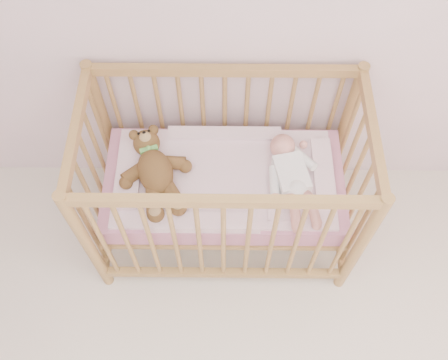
# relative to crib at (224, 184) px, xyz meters

# --- Properties ---
(crib) EXTENTS (1.36, 0.76, 1.00)m
(crib) POSITION_rel_crib_xyz_m (0.00, 0.00, 0.00)
(crib) COLOR #AC7F49
(crib) RESTS_ON floor
(mattress) EXTENTS (1.22, 0.62, 0.13)m
(mattress) POSITION_rel_crib_xyz_m (0.00, 0.00, -0.01)
(mattress) COLOR #CE8099
(mattress) RESTS_ON crib
(blanket) EXTENTS (1.10, 0.58, 0.06)m
(blanket) POSITION_rel_crib_xyz_m (0.00, 0.00, 0.06)
(blanket) COLOR pink
(blanket) RESTS_ON mattress
(baby) EXTENTS (0.39, 0.61, 0.14)m
(baby) POSITION_rel_crib_xyz_m (0.33, -0.02, 0.14)
(baby) COLOR white
(baby) RESTS_ON blanket
(teddy_bear) EXTENTS (0.54, 0.64, 0.15)m
(teddy_bear) POSITION_rel_crib_xyz_m (-0.34, -0.02, 0.15)
(teddy_bear) COLOR brown
(teddy_bear) RESTS_ON blanket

